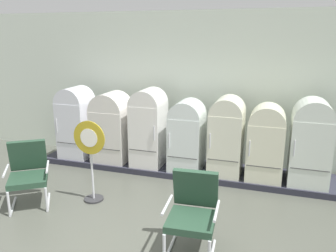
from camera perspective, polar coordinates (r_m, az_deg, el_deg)
The scene contains 12 objects.
back_wall at distance 7.11m, azimuth 4.00°, elevation 6.24°, with size 11.76×0.12×3.13m.
display_plinth at distance 6.92m, azimuth 2.49°, elevation -7.09°, with size 5.97×0.95×0.11m, color #292935.
refrigerator_0 at distance 7.48m, azimuth -15.11°, elevation 0.96°, with size 0.62×0.67×1.50m.
refrigerator_1 at distance 7.10m, azimuth -9.39°, elevation 0.12°, with size 0.72×0.70×1.43m.
refrigerator_2 at distance 6.76m, azimuth -3.27°, elevation 0.17°, with size 0.61×0.70×1.54m.
refrigerator_3 at distance 6.54m, azimuth 3.17°, elevation -1.24°, with size 0.62×0.68×1.36m.
refrigerator_4 at distance 6.40m, azimuth 9.78°, elevation -1.26°, with size 0.60×0.72×1.46m.
refrigerator_5 at distance 6.35m, azimuth 16.06°, elevation -2.34°, with size 0.63×0.67×1.37m.
refrigerator_6 at distance 6.38m, azimuth 22.76°, elevation -2.12°, with size 0.67×0.72×1.51m.
armchair_left at distance 5.95m, azimuth -22.35°, elevation -6.97°, with size 0.87×0.90×1.02m.
armchair_right at distance 4.40m, azimuth 4.17°, elevation -13.77°, with size 0.68×0.74×1.02m.
sign_stand at distance 5.65m, azimuth -12.77°, elevation -5.51°, with size 0.55×0.32×1.36m.
Camera 1 is at (1.67, -3.16, 2.67)m, focal length 36.47 mm.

